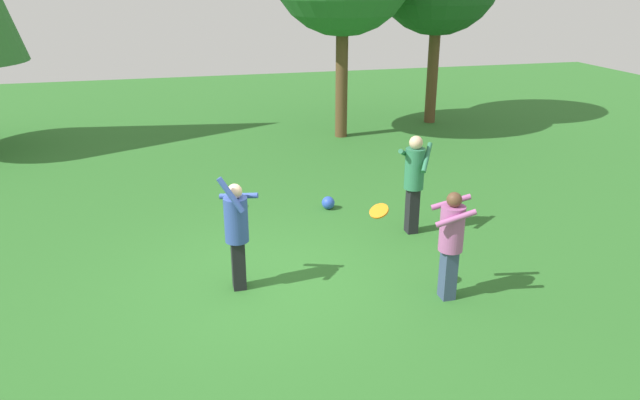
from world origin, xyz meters
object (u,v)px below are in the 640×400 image
ball_blue (328,203)px  ball_yellow (236,202)px  person_thrower (237,228)px  frisbee (379,211)px  person_catcher (451,237)px  person_bystander (414,176)px

ball_blue → ball_yellow: bearing=163.4°
person_thrower → ball_yellow: size_ratio=8.31×
frisbee → person_catcher: bearing=-15.6°
ball_yellow → person_catcher: bearing=-59.7°
ball_blue → ball_yellow: 1.83m
person_bystander → ball_yellow: bearing=-90.3°
person_thrower → ball_yellow: 3.39m
frisbee → ball_blue: frisbee is taller
person_bystander → frisbee: 2.46m
person_thrower → person_catcher: 3.01m
person_catcher → ball_blue: (-0.75, 3.76, -0.82)m
ball_blue → ball_yellow: size_ratio=1.18×
person_thrower → ball_blue: size_ratio=7.02×
frisbee → ball_blue: bearing=86.4°
person_catcher → ball_blue: bearing=-63.1°
person_catcher → ball_yellow: bearing=-44.1°
person_catcher → person_bystander: (0.40, 2.30, 0.11)m
frisbee → ball_yellow: bearing=110.9°
frisbee → ball_yellow: size_ratio=1.66×
frisbee → ball_blue: 3.69m
person_thrower → ball_blue: 3.55m
person_bystander → person_catcher: bearing=24.2°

